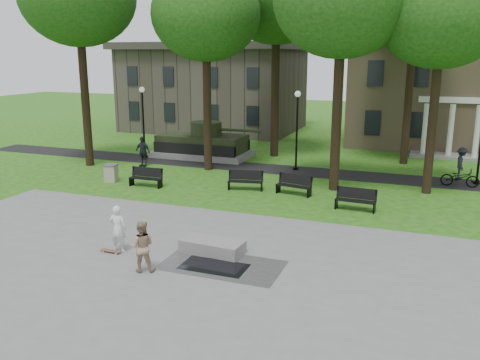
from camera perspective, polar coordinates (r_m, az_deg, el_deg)
The scene contains 24 objects.
ground at distance 19.92m, azimuth -4.14°, elevation -6.08°, with size 120.00×120.00×0.00m, color #205313.
plaza at distance 15.88m, azimuth -11.87°, elevation -11.73°, with size 22.00×16.00×0.02m, color gray.
footpath at distance 30.78m, azimuth 5.24°, elevation 1.12°, with size 44.00×2.60×0.01m, color black.
building_right at distance 43.07m, azimuth 23.75°, elevation 9.51°, with size 17.00×12.00×8.60m.
building_left at distance 47.51m, azimuth -2.89°, elevation 10.06°, with size 15.00×10.00×7.20m, color #4C443D.
tree_1 at distance 30.21m, azimuth -3.85°, elevation 17.99°, with size 6.20×6.20×11.63m.
tree_2 at distance 25.96m, azimuth 11.40°, elevation 19.23°, with size 6.60×6.60×12.16m.
tree_3 at distance 26.51m, azimuth 21.77°, elevation 16.88°, with size 6.00×6.00×11.19m.
tree_5 at distance 33.61m, azimuth 19.15°, elevation 18.10°, with size 6.40×6.40×12.44m.
lamp_left at distance 34.55m, azimuth -10.83°, elevation 7.03°, with size 0.36×0.36×4.73m.
lamp_mid at distance 30.45m, azimuth 6.42°, elevation 6.29°, with size 0.36×0.36×4.73m.
tank_monument at distance 34.65m, azimuth -4.19°, elevation 4.02°, with size 7.45×3.40×2.40m.
puddle at distance 16.95m, azimuth -2.95°, elevation -9.68°, with size 2.20×1.20×0.00m, color black.
concrete_block at distance 18.01m, azimuth -3.12°, elevation -7.45°, with size 2.20×1.00×0.45m, color gray.
skateboard at distance 18.61m, azimuth -14.30°, elevation -7.79°, with size 0.78×0.20×0.07m, color brown.
skateboarder at distance 18.36m, azimuth -13.55°, elevation -5.34°, with size 0.62×0.41×1.69m, color white.
friend_watching at distance 16.59m, azimuth -10.99°, elevation -7.31°, with size 0.82×0.64×1.70m, color tan.
pedestrian_walker at distance 32.09m, azimuth -10.87°, elevation 3.17°, with size 1.11×0.46×1.89m, color #20252B.
cyclist at distance 29.06m, azimuth 23.53°, elevation 0.97°, with size 1.90×1.07×2.11m.
park_bench_0 at distance 27.23m, azimuth -10.47°, elevation 0.37°, with size 1.81×0.57×1.00m.
park_bench_1 at distance 26.11m, azimuth 0.67°, elevation 0.02°, with size 1.85×0.89×1.00m.
park_bench_2 at distance 25.39m, azimuth 6.09°, elevation -0.47°, with size 1.85×0.84×1.00m.
park_bench_3 at distance 23.29m, azimuth 12.87°, elevation -2.07°, with size 1.82×0.62×1.00m.
trash_bin at distance 28.67m, azimuth -14.26°, elevation 0.77°, with size 0.78×0.78×0.96m.
Camera 1 is at (7.93, -16.95, 6.81)m, focal length 38.00 mm.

